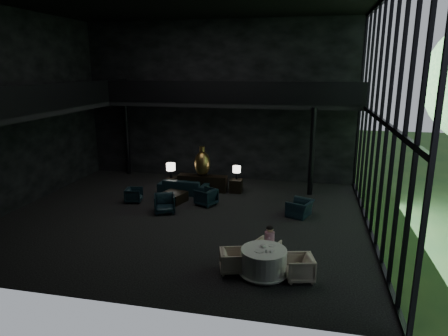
% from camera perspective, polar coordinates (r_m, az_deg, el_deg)
% --- Properties ---
extents(floor, '(14.00, 12.00, 0.02)m').
position_cam_1_polar(floor, '(15.83, -5.77, -6.98)').
color(floor, black).
rests_on(floor, ground).
extents(wall_back, '(14.00, 0.04, 8.00)m').
position_cam_1_polar(wall_back, '(20.62, -0.87, 9.46)').
color(wall_back, black).
rests_on(wall_back, ground).
extents(wall_front, '(14.00, 0.04, 8.00)m').
position_cam_1_polar(wall_front, '(9.43, -17.62, 3.15)').
color(wall_front, black).
rests_on(wall_front, ground).
extents(wall_left, '(0.04, 12.00, 8.00)m').
position_cam_1_polar(wall_left, '(18.31, -27.62, 7.27)').
color(wall_left, black).
rests_on(wall_left, ground).
extents(curtain_wall, '(0.20, 12.00, 8.00)m').
position_cam_1_polar(curtain_wall, '(14.31, 21.51, 6.40)').
color(curtain_wall, black).
rests_on(curtain_wall, ground).
extents(mezzanine_left, '(2.00, 12.00, 0.25)m').
position_cam_1_polar(mezzanine_left, '(17.69, -25.10, 7.36)').
color(mezzanine_left, black).
rests_on(mezzanine_left, wall_left).
extents(mezzanine_back, '(12.00, 2.00, 0.25)m').
position_cam_1_polar(mezzanine_back, '(19.44, 1.36, 9.17)').
color(mezzanine_back, black).
rests_on(mezzanine_back, wall_back).
extents(railing_left, '(0.06, 12.00, 1.00)m').
position_cam_1_polar(railing_left, '(17.06, -22.60, 9.43)').
color(railing_left, black).
rests_on(railing_left, mezzanine_left).
extents(railing_back, '(12.00, 0.06, 1.00)m').
position_cam_1_polar(railing_back, '(18.42, 0.78, 10.77)').
color(railing_back, black).
rests_on(railing_back, mezzanine_back).
extents(column_nw, '(0.24, 0.24, 4.00)m').
position_cam_1_polar(column_nw, '(22.27, -13.70, 4.22)').
color(column_nw, black).
rests_on(column_nw, floor).
extents(column_ne, '(0.24, 0.24, 4.00)m').
position_cam_1_polar(column_ne, '(18.40, 12.44, 2.25)').
color(column_ne, black).
rests_on(column_ne, floor).
extents(console, '(2.34, 0.53, 0.74)m').
position_cam_1_polar(console, '(18.96, -3.07, -2.15)').
color(console, black).
rests_on(console, floor).
extents(bronze_urn, '(0.75, 0.75, 1.39)m').
position_cam_1_polar(bronze_urn, '(18.69, -3.13, 0.67)').
color(bronze_urn, '#93582D').
rests_on(bronze_urn, console).
extents(side_table_left, '(0.46, 0.46, 0.51)m').
position_cam_1_polar(side_table_left, '(19.59, -7.48, -2.07)').
color(side_table_left, black).
rests_on(side_table_left, floor).
extents(table_lamp_left, '(0.43, 0.43, 0.72)m').
position_cam_1_polar(table_lamp_left, '(19.34, -7.61, 0.08)').
color(table_lamp_left, black).
rests_on(table_lamp_left, side_table_left).
extents(side_table_right, '(0.56, 0.56, 0.61)m').
position_cam_1_polar(side_table_right, '(18.71, 1.74, -2.57)').
color(side_table_right, black).
rests_on(side_table_right, floor).
extents(table_lamp_right, '(0.37, 0.37, 0.62)m').
position_cam_1_polar(table_lamp_right, '(18.62, 1.82, -0.25)').
color(table_lamp_right, black).
rests_on(table_lamp_right, side_table_right).
extents(sofa, '(2.62, 0.92, 1.01)m').
position_cam_1_polar(sofa, '(18.60, -5.80, -2.11)').
color(sofa, black).
rests_on(sofa, floor).
extents(lounge_armchair_west, '(0.67, 0.70, 0.62)m').
position_cam_1_polar(lounge_armchair_west, '(17.78, -12.75, -3.82)').
color(lounge_armchair_west, '#193741').
rests_on(lounge_armchair_west, floor).
extents(lounge_armchair_east, '(0.99, 1.01, 0.80)m').
position_cam_1_polar(lounge_armchair_east, '(16.97, -2.60, -4.02)').
color(lounge_armchair_east, '#14333A').
rests_on(lounge_armchair_east, floor).
extents(lounge_armchair_south, '(1.11, 1.08, 0.90)m').
position_cam_1_polar(lounge_armchair_south, '(16.24, -8.49, -4.83)').
color(lounge_armchair_south, '#13242E').
rests_on(lounge_armchair_south, floor).
extents(window_armchair, '(0.87, 1.06, 0.80)m').
position_cam_1_polar(window_armchair, '(16.00, 10.81, -5.42)').
color(window_armchair, black).
rests_on(window_armchair, floor).
extents(coffee_table, '(1.18, 1.18, 0.42)m').
position_cam_1_polar(coffee_table, '(17.56, -7.22, -4.14)').
color(coffee_table, black).
rests_on(coffee_table, floor).
extents(dining_table, '(1.47, 1.47, 0.75)m').
position_cam_1_polar(dining_table, '(11.63, 5.68, -13.39)').
color(dining_table, white).
rests_on(dining_table, floor).
extents(dining_chair_north, '(0.77, 0.75, 0.61)m').
position_cam_1_polar(dining_chair_north, '(12.44, 6.14, -11.58)').
color(dining_chair_north, '#CAB095').
rests_on(dining_chair_north, floor).
extents(dining_chair_east, '(0.84, 0.88, 0.75)m').
position_cam_1_polar(dining_chair_east, '(11.47, 10.71, -13.70)').
color(dining_chair_east, beige).
rests_on(dining_chair_east, floor).
extents(dining_chair_west, '(0.75, 0.78, 0.66)m').
position_cam_1_polar(dining_chair_west, '(11.70, 1.23, -13.12)').
color(dining_chair_west, beige).
rests_on(dining_chair_west, floor).
extents(child, '(0.30, 0.30, 0.64)m').
position_cam_1_polar(child, '(12.30, 6.54, -9.55)').
color(child, '#E2AAC2').
rests_on(child, dining_chair_north).
extents(plate_a, '(0.27, 0.27, 0.02)m').
position_cam_1_polar(plate_a, '(11.32, 5.05, -11.73)').
color(plate_a, white).
rests_on(plate_a, dining_table).
extents(plate_b, '(0.21, 0.21, 0.01)m').
position_cam_1_polar(plate_b, '(11.68, 6.87, -10.94)').
color(plate_b, white).
rests_on(plate_b, dining_table).
extents(saucer, '(0.19, 0.19, 0.01)m').
position_cam_1_polar(saucer, '(11.38, 6.92, -11.66)').
color(saucer, white).
rests_on(saucer, dining_table).
extents(coffee_cup, '(0.08, 0.08, 0.06)m').
position_cam_1_polar(coffee_cup, '(11.27, 6.68, -11.71)').
color(coffee_cup, white).
rests_on(coffee_cup, saucer).
extents(cereal_bowl, '(0.16, 0.16, 0.08)m').
position_cam_1_polar(cereal_bowl, '(11.56, 5.59, -10.99)').
color(cereal_bowl, white).
rests_on(cereal_bowl, dining_table).
extents(cream_pot, '(0.07, 0.07, 0.07)m').
position_cam_1_polar(cream_pot, '(11.26, 6.02, -11.75)').
color(cream_pot, '#99999E').
rests_on(cream_pot, dining_table).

